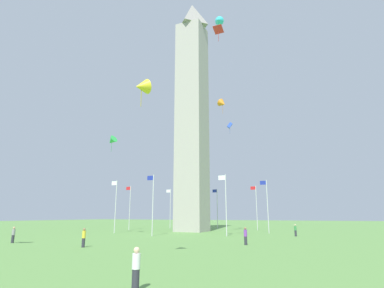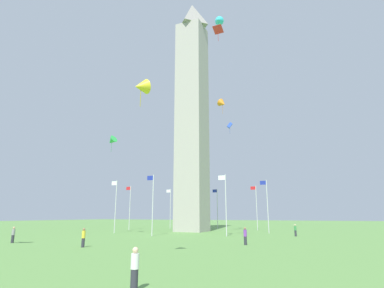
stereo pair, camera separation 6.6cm
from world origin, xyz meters
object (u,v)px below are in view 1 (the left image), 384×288
(flagpole_e, at_px, (153,202))
(kite_blue_box, at_px, (230,125))
(obelisk_monument, at_px, (192,108))
(kite_cyan_delta, at_px, (218,20))
(person_gray_shirt, at_px, (13,235))
(flagpole_s, at_px, (267,204))
(flagpole_sw, at_px, (256,206))
(flagpole_w, at_px, (217,207))
(person_green_shirt, at_px, (295,230))
(kite_yellow_delta, at_px, (142,87))
(kite_red_diamond, at_px, (218,30))
(flagpole_se, at_px, (226,202))
(kite_green_delta, at_px, (112,141))
(person_purple_shirt, at_px, (246,236))
(flagpole_ne, at_px, (115,204))
(flagpole_n, at_px, (130,206))
(kite_orange_delta, at_px, (223,103))
(person_yellow_shirt, at_px, (84,238))
(person_white_shirt, at_px, (136,269))
(flagpole_nw, at_px, (170,207))

(flagpole_e, height_order, kite_blue_box, kite_blue_box)
(obelisk_monument, distance_m, kite_cyan_delta, 17.03)
(person_gray_shirt, xyz_separation_m, kite_blue_box, (-15.40, -28.05, 17.67))
(flagpole_s, xyz_separation_m, flagpole_sw, (3.96, -9.56, 0.00))
(flagpole_s, relative_size, flagpole_w, 1.00)
(flagpole_s, bearing_deg, flagpole_e, 45.00)
(kite_blue_box, distance_m, kite_cyan_delta, 17.67)
(person_green_shirt, height_order, kite_yellow_delta, kite_yellow_delta)
(flagpole_e, distance_m, flagpole_sw, 24.97)
(kite_red_diamond, xyz_separation_m, kite_blue_box, (5.08, -20.08, -5.78))
(obelisk_monument, relative_size, flagpole_e, 5.38)
(person_gray_shirt, bearing_deg, kite_cyan_delta, -33.86)
(flagpole_sw, bearing_deg, flagpole_se, 90.00)
(kite_red_diamond, relative_size, kite_green_delta, 0.72)
(person_purple_shirt, bearing_deg, person_green_shirt, -57.99)
(flagpole_ne, relative_size, kite_green_delta, 3.36)
(kite_blue_box, bearing_deg, kite_red_diamond, 104.18)
(flagpole_e, distance_m, kite_cyan_delta, 30.56)
(flagpole_n, xyz_separation_m, flagpole_e, (-13.51, 13.51, 0.00))
(obelisk_monument, bearing_deg, kite_orange_delta, 148.60)
(flagpole_e, distance_m, kite_green_delta, 11.46)
(person_green_shirt, bearing_deg, person_yellow_shirt, 78.48)
(person_green_shirt, height_order, kite_orange_delta, kite_orange_delta)
(flagpole_s, relative_size, person_white_shirt, 5.28)
(obelisk_monument, distance_m, flagpole_s, 22.75)
(obelisk_monument, bearing_deg, flagpole_sw, -134.83)
(kite_red_diamond, distance_m, kite_yellow_delta, 20.00)
(flagpole_e, xyz_separation_m, flagpole_nw, (9.56, -23.07, 0.00))
(kite_red_diamond, bearing_deg, person_gray_shirt, 21.26)
(kite_yellow_delta, xyz_separation_m, kite_cyan_delta, (3.42, -26.08, 22.46))
(flagpole_n, distance_m, flagpole_nw, 10.34)
(flagpole_s, distance_m, kite_yellow_delta, 36.45)
(person_gray_shirt, height_order, kite_green_delta, kite_green_delta)
(flagpole_ne, xyz_separation_m, person_yellow_shirt, (-11.96, 19.64, -3.83))
(person_purple_shirt, distance_m, kite_green_delta, 26.14)
(flagpole_w, bearing_deg, flagpole_se, 112.50)
(flagpole_ne, bearing_deg, kite_yellow_delta, 130.05)
(flagpole_n, bearing_deg, person_purple_shirt, 143.97)
(kite_blue_box, bearing_deg, obelisk_monument, -5.22)
(obelisk_monument, relative_size, person_yellow_shirt, 27.26)
(flagpole_se, relative_size, flagpole_nw, 1.00)
(person_gray_shirt, height_order, kite_red_diamond, kite_red_diamond)
(flagpole_sw, distance_m, kite_yellow_delta, 45.97)
(obelisk_monument, xyz_separation_m, person_yellow_shirt, (-2.35, 29.20, -22.18))
(flagpole_sw, height_order, flagpole_nw, same)
(flagpole_ne, bearing_deg, obelisk_monument, -135.17)
(person_yellow_shirt, xyz_separation_m, person_green_shirt, (-15.88, -23.50, -0.04))
(person_yellow_shirt, bearing_deg, flagpole_w, -11.32)
(flagpole_e, relative_size, kite_yellow_delta, 4.30)
(person_purple_shirt, bearing_deg, person_yellow_shirt, 76.08)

